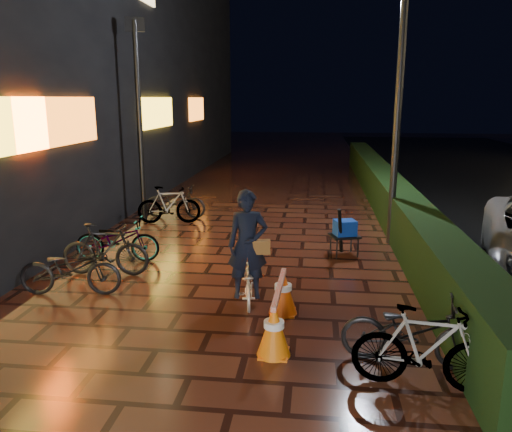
# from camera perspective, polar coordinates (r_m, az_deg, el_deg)

# --- Properties ---
(ground) EXTENTS (80.00, 80.00, 0.00)m
(ground) POSITION_cam_1_polar(r_m,az_deg,el_deg) (6.82, -5.31, -13.08)
(ground) COLOR #381911
(ground) RESTS_ON ground
(hedge) EXTENTS (0.70, 20.00, 1.00)m
(hedge) POSITION_cam_1_polar(r_m,az_deg,el_deg) (14.33, 14.59, 2.74)
(hedge) COLOR black
(hedge) RESTS_ON ground
(storefront_block) EXTENTS (12.09, 22.00, 9.00)m
(storefront_block) POSITION_cam_1_polar(r_m,az_deg,el_deg) (20.60, -26.04, 16.13)
(storefront_block) COLOR black
(storefront_block) RESTS_ON ground
(lamp_post_hedge) EXTENTS (0.52, 0.15, 5.48)m
(lamp_post_hedge) POSITION_cam_1_polar(r_m,az_deg,el_deg) (10.70, 15.99, 12.76)
(lamp_post_hedge) COLOR black
(lamp_post_hedge) RESTS_ON ground
(lamp_post_sf) EXTENTS (0.46, 0.24, 4.88)m
(lamp_post_sf) POSITION_cam_1_polar(r_m,az_deg,el_deg) (12.77, -13.21, 11.45)
(lamp_post_sf) COLOR black
(lamp_post_sf) RESTS_ON ground
(cyclist) EXTENTS (0.66, 1.26, 1.74)m
(cyclist) POSITION_cam_1_polar(r_m,az_deg,el_deg) (7.47, -0.94, -5.26)
(cyclist) COLOR white
(cyclist) RESTS_ON ground
(traffic_barrier) EXTENTS (0.44, 1.63, 0.66)m
(traffic_barrier) POSITION_cam_1_polar(r_m,az_deg,el_deg) (6.67, 2.64, -10.57)
(traffic_barrier) COLOR orange
(traffic_barrier) RESTS_ON ground
(cart_assembly) EXTENTS (0.65, 0.70, 1.02)m
(cart_assembly) POSITION_cam_1_polar(r_m,az_deg,el_deg) (9.89, 10.07, -1.56)
(cart_assembly) COLOR black
(cart_assembly) RESTS_ON ground
(parked_bikes_storefront) EXTENTS (1.84, 5.96, 0.93)m
(parked_bikes_storefront) POSITION_cam_1_polar(r_m,az_deg,el_deg) (10.50, -13.71, -1.36)
(parked_bikes_storefront) COLOR black
(parked_bikes_storefront) RESTS_ON ground
(parked_bikes_hedge) EXTENTS (1.68, 1.18, 0.93)m
(parked_bikes_hedge) POSITION_cam_1_polar(r_m,az_deg,el_deg) (5.95, 18.01, -13.19)
(parked_bikes_hedge) COLOR black
(parked_bikes_hedge) RESTS_ON ground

